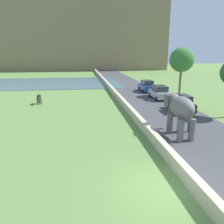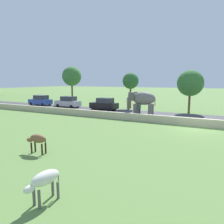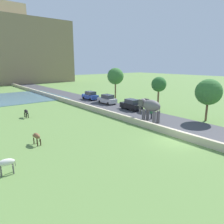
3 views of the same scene
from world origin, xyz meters
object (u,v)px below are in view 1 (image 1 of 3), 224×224
elephant (180,109)px  car_blue (147,86)px  cow_black (39,97)px  car_black (181,103)px  car_silver (159,93)px  person_beside_elephant (190,122)px

elephant → car_blue: bearing=80.6°
car_blue → cow_black: 16.51m
car_black → car_silver: bearing=90.0°
car_silver → car_black: (-0.00, -6.54, 0.00)m
cow_black → car_silver: bearing=2.9°
person_beside_elephant → car_silver: size_ratio=0.40×
car_blue → cow_black: car_blue is taller
car_black → cow_black: bearing=159.1°
car_silver → cow_black: 15.14m
person_beside_elephant → cow_black: (-13.09, 11.84, -0.04)m
car_silver → cow_black: car_silver is taller
car_silver → cow_black: size_ratio=2.90×
car_black → cow_black: size_ratio=2.92×
car_silver → car_blue: bearing=90.0°
person_beside_elephant → elephant: bearing=-150.9°
person_beside_elephant → car_blue: car_blue is taller
elephant → person_beside_elephant: 1.75m
elephant → person_beside_elephant: size_ratio=2.14×
car_black → cow_black: 16.18m
elephant → car_black: 7.49m
car_blue → cow_black: size_ratio=2.88×
cow_black → person_beside_elephant: bearing=-42.1°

